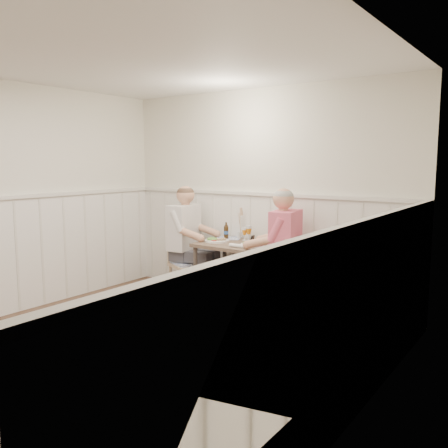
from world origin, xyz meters
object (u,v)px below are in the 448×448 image
Objects in this scene: dining_table at (234,252)px; beer_bottle at (226,231)px; chair_right at (284,273)px; man_in_pink at (281,261)px; grass_vase at (239,224)px; diner_cream at (187,249)px; chair_left at (186,261)px.

beer_bottle is (-0.25, 0.19, 0.20)m from dining_table.
man_in_pink reaches higher than chair_right.
chair_right is at bearing -22.64° from grass_vase.
dining_table is at bearing 1.49° from diner_cream.
beer_bottle is at bearing 167.11° from man_in_pink.
dining_table is 3.78× the size of beer_bottle.
chair_left is 1.38m from man_in_pink.
grass_vase reaches higher than chair_right.
chair_right is 1.04m from beer_bottle.
diner_cream is 0.75m from grass_vase.
man_in_pink is (1.37, 0.02, 0.16)m from chair_left.
chair_left is at bearing -150.20° from grass_vase.
diner_cream reaches higher than chair_left.
grass_vase reaches higher than chair_left.
grass_vase is at bearing 157.36° from chair_right.
man_in_pink reaches higher than chair_left.
diner_cream is (-1.37, -0.00, -0.01)m from man_in_pink.
chair_right is 4.29× the size of beer_bottle.
chair_left is 0.65m from beer_bottle.
grass_vase is (-0.78, 0.32, 0.33)m from man_in_pink.
diner_cream is at bearing -156.11° from beer_bottle.
diner_cream is at bearing 178.97° from chair_right.
beer_bottle reaches higher than dining_table.
chair_left is 0.58× the size of diner_cream.
chair_right is at bearing -13.81° from beer_bottle.
beer_bottle is (-0.90, 0.21, 0.24)m from man_in_pink.
man_in_pink is at bearing 151.54° from chair_right.
dining_table is 0.66m from man_in_pink.
diner_cream is 0.57m from beer_bottle.
dining_table is 0.96× the size of chair_left.
dining_table is at bearing 2.99° from chair_left.
man_in_pink is 0.95m from beer_bottle.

